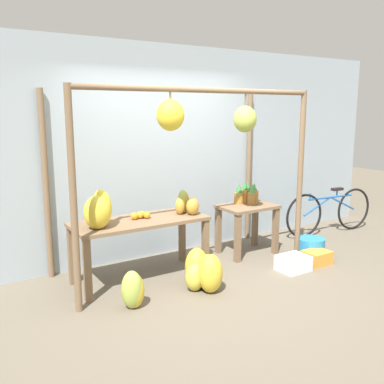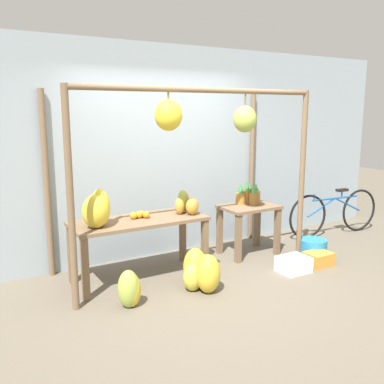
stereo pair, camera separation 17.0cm
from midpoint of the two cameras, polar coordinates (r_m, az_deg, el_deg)
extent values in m
plane|color=#665B4C|center=(4.87, 4.67, -12.84)|extent=(20.00, 20.00, 0.00)
cube|color=#99A8B2|center=(5.75, -3.53, 5.31)|extent=(8.00, 0.08, 2.80)
cylinder|color=brown|center=(4.20, -14.80, -1.26)|extent=(0.07, 0.07, 2.20)
cylinder|color=brown|center=(5.75, 15.27, 1.92)|extent=(0.07, 0.07, 2.20)
cylinder|color=brown|center=(5.20, -17.92, 0.86)|extent=(0.07, 0.07, 2.20)
cylinder|color=brown|center=(6.52, 8.73, 3.20)|extent=(0.07, 0.07, 2.20)
cylinder|color=brown|center=(4.74, 2.74, 13.42)|extent=(3.00, 0.06, 0.06)
cylinder|color=brown|center=(4.51, -2.08, 12.72)|extent=(0.02, 0.02, 0.07)
ellipsoid|color=yellow|center=(4.51, -2.06, 10.20)|extent=(0.30, 0.27, 0.33)
cylinder|color=brown|center=(5.06, 8.11, 12.07)|extent=(0.02, 0.02, 0.13)
ellipsoid|color=#9EB247|center=(5.06, 8.04, 9.59)|extent=(0.28, 0.25, 0.31)
cube|color=brown|center=(4.97, -6.11, -3.84)|extent=(1.56, 0.65, 0.04)
cube|color=brown|center=(4.60, -13.02, -10.02)|extent=(0.07, 0.07, 0.68)
cube|color=brown|center=(5.18, 2.66, -7.33)|extent=(0.07, 0.07, 0.68)
cube|color=brown|center=(5.09, -14.88, -8.02)|extent=(0.07, 0.07, 0.68)
cube|color=brown|center=(5.62, -0.38, -5.84)|extent=(0.07, 0.07, 0.68)
cube|color=brown|center=(5.87, 8.42, -1.99)|extent=(0.76, 0.53, 0.04)
cube|color=brown|center=(5.59, 7.06, -6.21)|extent=(0.07, 0.07, 0.64)
cube|color=brown|center=(6.00, 12.10, -5.19)|extent=(0.07, 0.07, 0.64)
cube|color=brown|center=(5.93, 4.51, -5.17)|extent=(0.07, 0.07, 0.64)
cube|color=brown|center=(6.31, 9.46, -4.28)|extent=(0.07, 0.07, 0.64)
ellipsoid|color=yellow|center=(4.70, -11.14, -2.06)|extent=(0.26, 0.28, 0.41)
ellipsoid|color=gold|center=(4.75, -11.80, -2.46)|extent=(0.33, 0.32, 0.32)
ellipsoid|color=gold|center=(4.63, -11.69, -2.57)|extent=(0.30, 0.27, 0.36)
sphere|color=orange|center=(4.99, -5.17, -3.04)|extent=(0.08, 0.08, 0.08)
sphere|color=orange|center=(5.03, -5.80, -2.95)|extent=(0.08, 0.08, 0.08)
sphere|color=orange|center=(5.00, -6.09, -3.02)|extent=(0.08, 0.08, 0.08)
sphere|color=orange|center=(4.96, -6.83, -3.14)|extent=(0.08, 0.08, 0.08)
cylinder|color=#B27F38|center=(6.01, 8.49, -0.73)|extent=(0.14, 0.14, 0.15)
cone|color=#337538|center=(5.99, 8.53, 0.64)|extent=(0.10, 0.10, 0.14)
cylinder|color=olive|center=(5.90, 9.02, -0.94)|extent=(0.13, 0.13, 0.16)
cone|color=#428442|center=(5.87, 9.06, 0.43)|extent=(0.09, 0.09, 0.13)
cylinder|color=#A3702D|center=(5.98, 8.11, -0.63)|extent=(0.12, 0.12, 0.19)
cone|color=#337538|center=(5.95, 8.15, 0.89)|extent=(0.08, 0.08, 0.14)
cylinder|color=#A3702D|center=(5.94, 7.31, -0.85)|extent=(0.14, 0.14, 0.15)
cone|color=#337538|center=(5.91, 7.35, 0.51)|extent=(0.10, 0.10, 0.13)
cylinder|color=#B27F38|center=(5.97, 9.29, -0.70)|extent=(0.13, 0.13, 0.18)
cone|color=#428442|center=(5.94, 9.33, 0.65)|extent=(0.09, 0.09, 0.10)
ellipsoid|color=gold|center=(4.43, -6.99, -12.86)|extent=(0.27, 0.26, 0.36)
ellipsoid|color=#9EB247|center=(4.41, -7.34, -12.70)|extent=(0.27, 0.26, 0.40)
ellipsoid|color=gold|center=(4.85, 2.92, -10.50)|extent=(0.32, 0.33, 0.38)
ellipsoid|color=gold|center=(4.88, 1.42, -9.98)|extent=(0.40, 0.40, 0.44)
ellipsoid|color=gold|center=(4.77, 1.14, -11.29)|extent=(0.27, 0.26, 0.31)
ellipsoid|color=gold|center=(4.71, 3.22, -10.83)|extent=(0.40, 0.39, 0.43)
cube|color=silver|center=(5.48, 14.28, -9.34)|extent=(0.37, 0.30, 0.19)
cylinder|color=teal|center=(6.04, 16.61, -7.22)|extent=(0.37, 0.37, 0.25)
torus|color=black|center=(7.53, 21.98, -2.26)|extent=(0.69, 0.10, 0.69)
torus|color=black|center=(6.82, 15.87, -3.20)|extent=(0.69, 0.10, 0.69)
cylinder|color=#235B9E|center=(7.11, 19.20, -0.79)|extent=(0.89, 0.12, 0.03)
cylinder|color=#235B9E|center=(7.32, 20.63, -1.55)|extent=(0.54, 0.08, 0.27)
cylinder|color=#235B9E|center=(6.96, 17.57, -1.97)|extent=(0.54, 0.08, 0.27)
cylinder|color=#235B9E|center=(7.19, 19.99, -0.30)|extent=(0.02, 0.02, 0.10)
cube|color=black|center=(7.18, 20.02, 0.25)|extent=(0.21, 0.10, 0.04)
cylinder|color=#235B9E|center=(6.82, 16.67, -0.69)|extent=(0.02, 0.02, 0.10)
ellipsoid|color=#93A33D|center=(5.18, -0.35, -1.27)|extent=(0.18, 0.18, 0.29)
ellipsoid|color=gold|center=(5.15, -0.72, -1.87)|extent=(0.17, 0.18, 0.20)
ellipsoid|color=gold|center=(5.12, 0.99, -1.93)|extent=(0.21, 0.19, 0.21)
ellipsoid|color=gold|center=(5.24, -0.19, -1.29)|extent=(0.18, 0.16, 0.27)
cube|color=orange|center=(5.79, 17.30, -8.50)|extent=(0.33, 0.27, 0.17)
camera|label=1|loc=(0.08, -89.07, 0.18)|focal=40.00mm
camera|label=2|loc=(0.08, 90.93, -0.18)|focal=40.00mm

